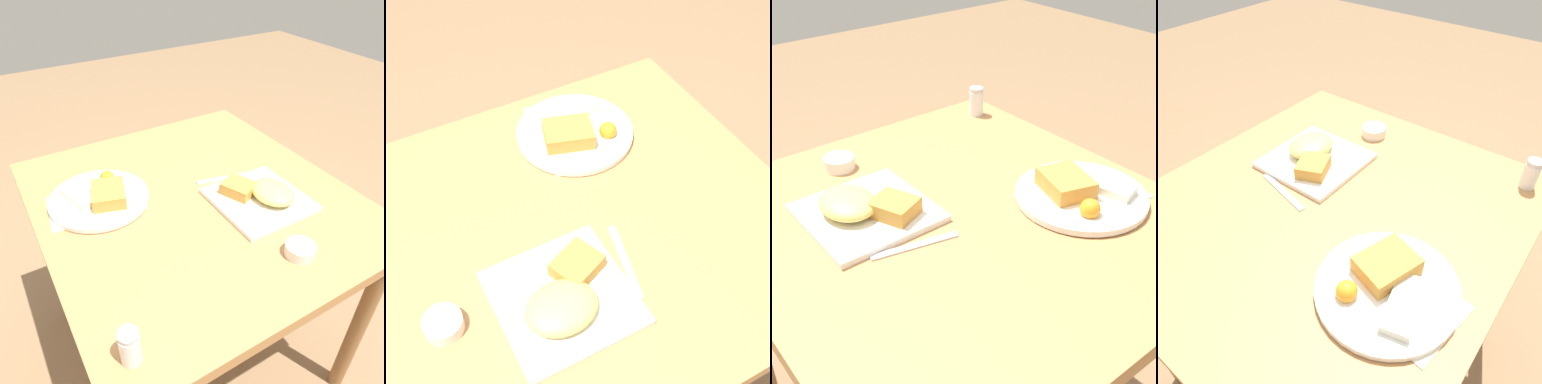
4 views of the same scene
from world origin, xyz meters
TOP-DOWN VIEW (x-y plane):
  - ground_plane at (0.00, 0.00)m, footprint 8.00×8.00m
  - dining_table at (0.00, 0.00)m, footprint 0.96×0.89m
  - menu_card at (0.12, 0.26)m, footprint 0.20×0.29m
  - plate_square_near at (-0.12, -0.16)m, footprint 0.26×0.26m
  - plate_oval_far at (0.12, 0.25)m, footprint 0.29×0.29m
  - sauce_ramekin at (-0.34, -0.10)m, footprint 0.07×0.07m
  - salt_shaker at (-0.38, 0.37)m, footprint 0.04×0.04m
  - butter_knife at (0.03, -0.13)m, footprint 0.06×0.18m

SIDE VIEW (x-z plane):
  - ground_plane at x=0.00m, z-range 0.00..0.00m
  - dining_table at x=0.00m, z-range 0.29..1.06m
  - menu_card at x=0.12m, z-range 0.77..0.77m
  - butter_knife at x=0.03m, z-range 0.77..0.77m
  - sauce_ramekin at x=-0.34m, z-range 0.77..0.80m
  - plate_oval_far at x=0.12m, z-range 0.76..0.81m
  - plate_square_near at x=-0.12m, z-range 0.76..0.82m
  - salt_shaker at x=-0.38m, z-range 0.76..0.85m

